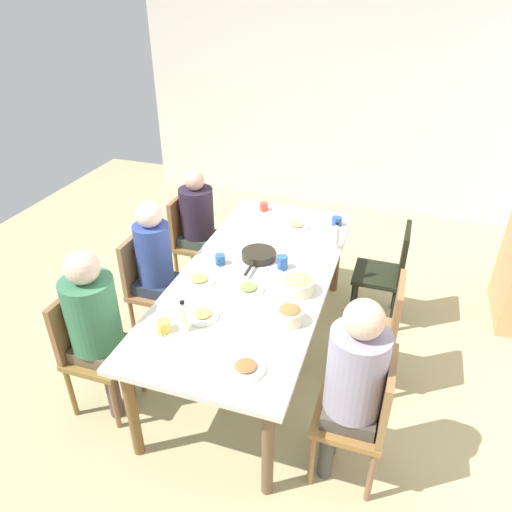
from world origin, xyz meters
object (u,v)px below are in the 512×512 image
at_px(person_0, 198,220).
at_px(cup_0, 337,221).
at_px(chair_0, 191,237).
at_px(person_5, 95,319).
at_px(person_3, 156,261).
at_px(bowl_1, 290,315).
at_px(plate_0, 246,367).
at_px(cup_2, 220,260).
at_px(cup_4, 264,207).
at_px(plate_2, 203,315).
at_px(serving_pan, 259,255).
at_px(cup_1, 164,326).
at_px(cup_3, 282,262).
at_px(bottle_1, 183,316).
at_px(plate_1, 199,280).
at_px(chair_1, 379,327).
at_px(plate_3, 296,225).
at_px(person_2, 354,377).
at_px(chair_4, 388,269).
at_px(dining_table, 256,282).
at_px(bowl_0, 298,284).
at_px(chair_3, 149,282).
at_px(plate_4, 248,288).
at_px(chair_2, 365,413).
at_px(chair_5, 90,345).
at_px(bottle_0, 336,236).

relative_size(person_0, cup_0, 9.64).
relative_size(chair_0, person_5, 0.72).
xyz_separation_m(person_3, bowl_1, (0.46, 1.19, 0.10)).
height_order(person_5, plate_0, person_5).
bearing_deg(cup_2, cup_4, 178.30).
relative_size(plate_2, serving_pan, 0.48).
xyz_separation_m(serving_pan, cup_2, (0.16, -0.25, 0.01)).
xyz_separation_m(cup_1, cup_3, (-0.91, 0.49, 0.01)).
distance_m(person_0, person_3, 0.80).
relative_size(cup_4, bottle_1, 0.54).
bearing_deg(cup_0, plate_1, -33.49).
relative_size(chair_1, bottle_1, 4.29).
bearing_deg(cup_3, plate_3, -174.61).
height_order(person_3, plate_0, person_3).
bearing_deg(person_2, chair_4, 176.81).
xyz_separation_m(dining_table, bowl_0, (0.12, 0.34, 0.13)).
bearing_deg(chair_3, cup_0, 125.46).
relative_size(chair_0, cup_0, 7.43).
xyz_separation_m(chair_1, plate_4, (0.21, -0.90, 0.28)).
bearing_deg(bowl_1, chair_2, 57.89).
distance_m(person_5, bowl_0, 1.34).
bearing_deg(bowl_0, cup_3, -144.89).
xyz_separation_m(dining_table, serving_pan, (-0.21, -0.05, 0.10)).
distance_m(chair_2, cup_4, 2.20).
height_order(chair_0, plate_2, chair_0).
bearing_deg(plate_4, chair_5, -57.61).
relative_size(chair_3, bottle_0, 3.99).
height_order(plate_3, bowl_0, bowl_0).
height_order(chair_4, bowl_1, chair_4).
relative_size(chair_1, plate_1, 3.93).
height_order(plate_3, plate_4, same).
height_order(dining_table, plate_0, plate_0).
xyz_separation_m(dining_table, bowl_1, (0.46, 0.37, 0.13)).
relative_size(plate_3, cup_3, 1.98).
xyz_separation_m(chair_2, cup_1, (-0.02, -1.24, 0.30)).
xyz_separation_m(chair_2, bowl_1, (-0.34, -0.54, 0.32)).
distance_m(chair_0, cup_1, 1.70).
height_order(plate_1, cup_0, cup_0).
bearing_deg(person_3, cup_0, 127.41).
bearing_deg(cup_2, plate_0, 29.20).
bearing_deg(person_2, chair_5, -90.00).
distance_m(dining_table, person_5, 1.14).
bearing_deg(bowl_1, cup_0, 178.00).
xyz_separation_m(dining_table, chair_4, (-0.80, 0.91, -0.19)).
height_order(person_0, cup_4, person_0).
xyz_separation_m(dining_table, bottle_0, (-0.55, 0.48, 0.17)).
height_order(chair_2, cup_2, chair_2).
height_order(plate_1, bottle_1, bottle_1).
bearing_deg(plate_0, cup_2, -150.80).
xyz_separation_m(chair_5, plate_0, (0.13, 1.16, 0.28)).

